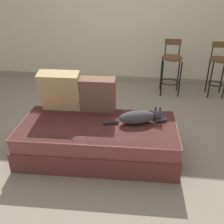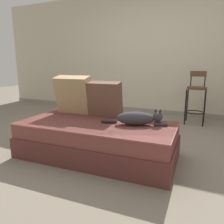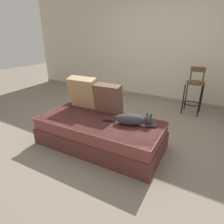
# 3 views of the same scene
# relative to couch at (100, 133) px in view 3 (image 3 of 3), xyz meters

# --- Properties ---
(ground_plane) EXTENTS (16.00, 16.00, 0.00)m
(ground_plane) POSITION_rel_couch_xyz_m (0.00, 0.40, -0.21)
(ground_plane) COLOR slate
(ground_plane) RESTS_ON ground
(wall_back_panel) EXTENTS (8.00, 0.10, 2.60)m
(wall_back_panel) POSITION_rel_couch_xyz_m (0.00, 2.65, 1.09)
(wall_back_panel) COLOR beige
(wall_back_panel) RESTS_ON ground
(wall_baseboard_trim) EXTENTS (8.00, 0.02, 0.09)m
(wall_baseboard_trim) POSITION_rel_couch_xyz_m (0.00, 2.60, -0.17)
(wall_baseboard_trim) COLOR gray
(wall_baseboard_trim) RESTS_ON ground
(couch) EXTENTS (1.84, 0.93, 0.41)m
(couch) POSITION_rel_couch_xyz_m (0.00, 0.00, 0.00)
(couch) COLOR brown
(couch) RESTS_ON ground
(throw_pillow_corner) EXTENTS (0.50, 0.30, 0.52)m
(throw_pillow_corner) POSITION_rel_couch_xyz_m (-0.51, 0.31, 0.46)
(throw_pillow_corner) COLOR tan
(throw_pillow_corner) RESTS_ON couch
(throw_pillow_middle) EXTENTS (0.44, 0.24, 0.45)m
(throw_pillow_middle) POSITION_rel_couch_xyz_m (-0.06, 0.33, 0.43)
(throw_pillow_middle) COLOR brown
(throw_pillow_middle) RESTS_ON couch
(cat) EXTENTS (0.73, 0.31, 0.19)m
(cat) POSITION_rel_couch_xyz_m (0.47, 0.11, 0.28)
(cat) COLOR #333338
(cat) RESTS_ON couch
(bar_stool_near_window) EXTENTS (0.34, 0.34, 0.95)m
(bar_stool_near_window) POSITION_rel_couch_xyz_m (0.95, 2.05, 0.32)
(bar_stool_near_window) COLOR black
(bar_stool_near_window) RESTS_ON ground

